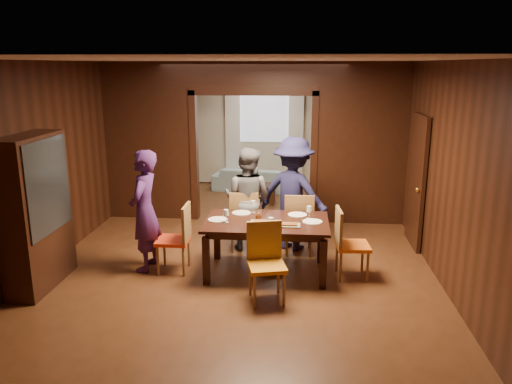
# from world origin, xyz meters

# --- Properties ---
(floor) EXTENTS (9.00, 9.00, 0.00)m
(floor) POSITION_xyz_m (0.00, 0.00, 0.00)
(floor) COLOR #4A2A14
(floor) RESTS_ON ground
(ceiling) EXTENTS (5.50, 9.00, 0.02)m
(ceiling) POSITION_xyz_m (0.00, 0.00, 2.90)
(ceiling) COLOR silver
(ceiling) RESTS_ON room_walls
(room_walls) EXTENTS (5.52, 9.01, 2.90)m
(room_walls) POSITION_xyz_m (0.00, 1.89, 1.51)
(room_walls) COLOR black
(room_walls) RESTS_ON floor
(person_purple) EXTENTS (0.44, 0.64, 1.72)m
(person_purple) POSITION_xyz_m (-1.30, -0.85, 0.86)
(person_purple) COLOR #421F5B
(person_purple) RESTS_ON floor
(person_grey) EXTENTS (0.94, 0.83, 1.62)m
(person_grey) POSITION_xyz_m (0.05, 0.06, 0.81)
(person_grey) COLOR #57585F
(person_grey) RESTS_ON floor
(person_navy) EXTENTS (1.32, 1.08, 1.78)m
(person_navy) POSITION_xyz_m (0.76, 0.15, 0.89)
(person_navy) COLOR #19183D
(person_navy) RESTS_ON floor
(sofa) EXTENTS (1.90, 0.95, 0.53)m
(sofa) POSITION_xyz_m (-0.21, 3.85, 0.27)
(sofa) COLOR #93B5C0
(sofa) RESTS_ON floor
(serving_bowl) EXTENTS (0.35, 0.35, 0.09)m
(serving_bowl) POSITION_xyz_m (0.49, -0.79, 0.80)
(serving_bowl) COLOR black
(serving_bowl) RESTS_ON dining_table
(dining_table) EXTENTS (1.70, 1.05, 0.76)m
(dining_table) POSITION_xyz_m (0.41, -0.85, 0.38)
(dining_table) COLOR black
(dining_table) RESTS_ON floor
(coffee_table) EXTENTS (0.80, 0.50, 0.40)m
(coffee_table) POSITION_xyz_m (-0.03, 2.75, 0.20)
(coffee_table) COLOR black
(coffee_table) RESTS_ON floor
(chair_left) EXTENTS (0.44, 0.44, 0.97)m
(chair_left) POSITION_xyz_m (-0.90, -0.90, 0.48)
(chair_left) COLOR red
(chair_left) RESTS_ON floor
(chair_right) EXTENTS (0.47, 0.47, 0.97)m
(chair_right) POSITION_xyz_m (1.58, -0.90, 0.48)
(chair_right) COLOR orange
(chair_right) RESTS_ON floor
(chair_far_l) EXTENTS (0.49, 0.49, 0.97)m
(chair_far_l) POSITION_xyz_m (-0.01, 0.04, 0.48)
(chair_far_l) COLOR red
(chair_far_l) RESTS_ON floor
(chair_far_r) EXTENTS (0.45, 0.45, 0.97)m
(chair_far_r) POSITION_xyz_m (0.85, -0.04, 0.48)
(chair_far_r) COLOR orange
(chair_far_r) RESTS_ON floor
(chair_near) EXTENTS (0.53, 0.53, 0.97)m
(chair_near) POSITION_xyz_m (0.47, -1.71, 0.48)
(chair_near) COLOR orange
(chair_near) RESTS_ON floor
(hutch) EXTENTS (0.40, 1.20, 2.00)m
(hutch) POSITION_xyz_m (-2.53, -1.50, 1.00)
(hutch) COLOR black
(hutch) RESTS_ON floor
(door_right) EXTENTS (0.06, 0.90, 2.10)m
(door_right) POSITION_xyz_m (2.70, 0.50, 1.05)
(door_right) COLOR black
(door_right) RESTS_ON floor
(window_far) EXTENTS (1.20, 0.03, 1.30)m
(window_far) POSITION_xyz_m (0.00, 4.44, 1.70)
(window_far) COLOR silver
(window_far) RESTS_ON back_wall
(curtain_left) EXTENTS (0.35, 0.06, 2.40)m
(curtain_left) POSITION_xyz_m (-0.75, 4.40, 1.25)
(curtain_left) COLOR white
(curtain_left) RESTS_ON back_wall
(curtain_right) EXTENTS (0.35, 0.06, 2.40)m
(curtain_right) POSITION_xyz_m (0.75, 4.40, 1.25)
(curtain_right) COLOR white
(curtain_right) RESTS_ON back_wall
(plate_left) EXTENTS (0.27, 0.27, 0.01)m
(plate_left) POSITION_xyz_m (-0.27, -0.87, 0.77)
(plate_left) COLOR silver
(plate_left) RESTS_ON dining_table
(plate_far_l) EXTENTS (0.27, 0.27, 0.01)m
(plate_far_l) POSITION_xyz_m (0.02, -0.52, 0.77)
(plate_far_l) COLOR silver
(plate_far_l) RESTS_ON dining_table
(plate_far_r) EXTENTS (0.27, 0.27, 0.01)m
(plate_far_r) POSITION_xyz_m (0.83, -0.54, 0.77)
(plate_far_r) COLOR white
(plate_far_r) RESTS_ON dining_table
(plate_right) EXTENTS (0.27, 0.27, 0.01)m
(plate_right) POSITION_xyz_m (1.03, -0.85, 0.77)
(plate_right) COLOR white
(plate_right) RESTS_ON dining_table
(plate_near) EXTENTS (0.27, 0.27, 0.01)m
(plate_near) POSITION_xyz_m (0.37, -1.19, 0.77)
(plate_near) COLOR silver
(plate_near) RESTS_ON dining_table
(platter_a) EXTENTS (0.30, 0.20, 0.04)m
(platter_a) POSITION_xyz_m (0.34, -0.96, 0.78)
(platter_a) COLOR gray
(platter_a) RESTS_ON dining_table
(platter_b) EXTENTS (0.30, 0.20, 0.04)m
(platter_b) POSITION_xyz_m (0.72, -1.04, 0.78)
(platter_b) COLOR slate
(platter_b) RESTS_ON dining_table
(wineglass_left) EXTENTS (0.08, 0.08, 0.18)m
(wineglass_left) POSITION_xyz_m (-0.14, -0.97, 0.85)
(wineglass_left) COLOR silver
(wineglass_left) RESTS_ON dining_table
(wineglass_far) EXTENTS (0.08, 0.08, 0.18)m
(wineglass_far) POSITION_xyz_m (0.19, -0.48, 0.85)
(wineglass_far) COLOR silver
(wineglass_far) RESTS_ON dining_table
(wineglass_right) EXTENTS (0.08, 0.08, 0.18)m
(wineglass_right) POSITION_xyz_m (0.99, -0.69, 0.85)
(wineglass_right) COLOR white
(wineglass_right) RESTS_ON dining_table
(tumbler) EXTENTS (0.07, 0.07, 0.14)m
(tumbler) POSITION_xyz_m (0.48, -1.15, 0.83)
(tumbler) COLOR white
(tumbler) RESTS_ON dining_table
(condiment_jar) EXTENTS (0.08, 0.08, 0.11)m
(condiment_jar) POSITION_xyz_m (0.29, -0.86, 0.82)
(condiment_jar) COLOR #4F2A12
(condiment_jar) RESTS_ON dining_table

